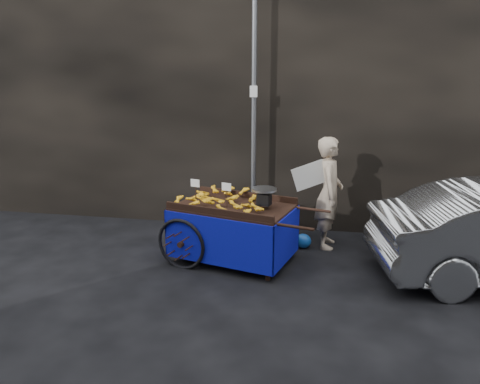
# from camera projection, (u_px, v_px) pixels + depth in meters

# --- Properties ---
(ground) EXTENTS (80.00, 80.00, 0.00)m
(ground) POSITION_uv_depth(u_px,v_px,m) (220.00, 260.00, 6.96)
(ground) COLOR black
(ground) RESTS_ON ground
(building_wall) EXTENTS (13.50, 2.00, 5.00)m
(building_wall) POSITION_uv_depth(u_px,v_px,m) (270.00, 82.00, 8.70)
(building_wall) COLOR black
(building_wall) RESTS_ON ground
(street_pole) EXTENTS (0.12, 0.10, 4.00)m
(street_pole) POSITION_uv_depth(u_px,v_px,m) (254.00, 116.00, 7.61)
(street_pole) COLOR slate
(street_pole) RESTS_ON ground
(banana_cart) EXTENTS (2.44, 1.54, 1.23)m
(banana_cart) POSITION_uv_depth(u_px,v_px,m) (230.00, 211.00, 6.78)
(banana_cart) COLOR black
(banana_cart) RESTS_ON ground
(vendor) EXTENTS (0.80, 0.65, 1.76)m
(vendor) POSITION_uv_depth(u_px,v_px,m) (329.00, 193.00, 7.29)
(vendor) COLOR tan
(vendor) RESTS_ON ground
(plastic_bag) EXTENTS (0.26, 0.21, 0.23)m
(plastic_bag) POSITION_uv_depth(u_px,v_px,m) (303.00, 241.00, 7.40)
(plastic_bag) COLOR #1750AD
(plastic_bag) RESTS_ON ground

